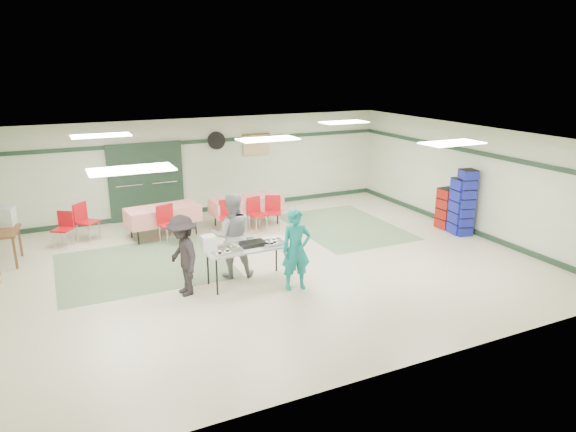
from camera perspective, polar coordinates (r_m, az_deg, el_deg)
name	(u,v)px	position (r m, az deg, el deg)	size (l,w,h in m)	color
floor	(269,262)	(11.19, -2.09, -5.18)	(11.00, 11.00, 0.00)	beige
ceiling	(268,138)	(10.49, -2.24, 8.64)	(11.00, 11.00, 0.00)	silver
wall_back	(207,165)	(14.90, -9.02, 5.58)	(11.00, 11.00, 0.00)	beige
wall_front	(401,282)	(7.07, 12.46, -7.17)	(11.00, 11.00, 0.00)	beige
wall_right	(468,178)	(13.81, 19.36, 3.96)	(9.00, 9.00, 0.00)	beige
trim_back	(206,141)	(14.76, -9.11, 8.22)	(11.00, 0.06, 0.10)	#1B3222
baseboard_back	(209,209)	(15.17, -8.77, 0.77)	(11.00, 0.06, 0.12)	#1B3222
trim_right	(470,151)	(13.66, 19.55, 6.81)	(9.00, 0.06, 0.10)	#1B3222
baseboard_right	(462,227)	(14.11, 18.78, -1.16)	(9.00, 0.06, 0.12)	#1B3222
green_patch_a	(144,265)	(11.46, -15.73, -5.28)	(3.50, 3.00, 0.01)	slate
green_patch_b	(344,226)	(13.66, 6.25, -1.16)	(2.50, 3.50, 0.01)	slate
double_door_left	(129,183)	(14.46, -17.29, 3.47)	(0.90, 0.06, 2.10)	#989A97
double_door_right	(164,180)	(14.62, -13.61, 3.89)	(0.90, 0.06, 2.10)	#989A97
door_frame	(147,182)	(14.51, -15.44, 3.67)	(2.00, 0.03, 2.15)	#1B3222
wall_fan	(216,141)	(14.82, -7.95, 8.30)	(0.50, 0.50, 0.10)	black
scroll_banner	(256,145)	(15.24, -3.58, 7.90)	(0.80, 0.02, 0.60)	tan
serving_table	(248,249)	(9.98, -4.49, -3.62)	(1.70, 0.71, 0.76)	#B6B7B1
sheet_tray_right	(272,243)	(10.05, -1.77, -3.06)	(0.53, 0.41, 0.02)	silver
sheet_tray_mid	(243,244)	(10.06, -5.05, -3.09)	(0.63, 0.48, 0.02)	silver
sheet_tray_left	(226,251)	(9.72, -6.89, -3.88)	(0.55, 0.42, 0.02)	silver
baking_pan	(253,244)	(9.97, -3.95, -3.08)	(0.47, 0.29, 0.08)	black
foam_box_stack	(208,243)	(9.76, -8.83, -3.01)	(0.26, 0.24, 0.30)	white
volunteer_teal	(296,250)	(9.68, 0.91, -3.77)	(0.57, 0.37, 1.57)	#138282
volunteer_grey	(232,235)	(10.28, -6.22, -2.14)	(0.84, 0.65, 1.73)	gray
volunteer_dark	(183,256)	(9.63, -11.60, -4.32)	(0.99, 0.57, 1.53)	black
dining_table_a	(246,204)	(13.63, -4.66, 1.31)	(1.88, 0.90, 0.77)	red
dining_table_b	(163,214)	(13.05, -13.73, 0.19)	(1.83, 0.99, 0.77)	red
chair_a	(256,211)	(13.14, -3.60, 0.61)	(0.49, 0.49, 0.88)	red
chair_b	(228,214)	(12.89, -6.69, 0.24)	(0.49, 0.49, 0.88)	red
chair_c	(273,209)	(13.31, -1.69, 0.82)	(0.52, 0.52, 0.87)	red
chair_d	(167,220)	(12.52, -13.27, -0.46)	(0.54, 0.54, 0.93)	red
chair_loose_a	(84,218)	(13.29, -21.71, -0.19)	(0.62, 0.62, 0.94)	red
chair_loose_b	(64,225)	(13.10, -23.63, -0.95)	(0.54, 0.54, 0.84)	red
crate_stack_blue_a	(461,206)	(13.57, 18.65, 1.05)	(0.44, 0.44, 1.43)	navy
crate_stack_red	(447,208)	(13.96, 17.21, 0.83)	(0.41, 0.41, 1.06)	#9B1E0F
crate_stack_blue_b	(465,203)	(13.45, 19.11, 1.41)	(0.37, 0.37, 1.67)	navy
printer_table	(3,235)	(12.48, -29.14, -1.87)	(0.71, 1.01, 0.74)	brown
office_printer	(2,217)	(12.81, -29.22, -0.06)	(0.50, 0.43, 0.39)	#AFAFAA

